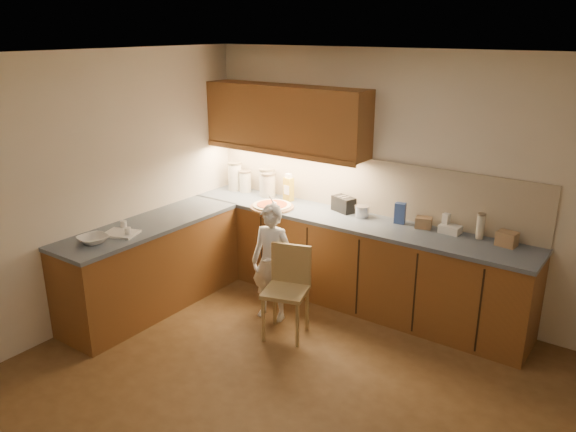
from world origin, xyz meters
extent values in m
plane|color=brown|center=(0.00, 0.00, 0.00)|extent=(4.50, 4.50, 0.00)
cube|color=beige|center=(0.00, 2.00, 1.30)|extent=(4.50, 0.04, 2.60)
cube|color=beige|center=(0.00, -2.00, 1.30)|extent=(4.50, 0.04, 2.60)
cube|color=beige|center=(-2.25, 0.00, 1.30)|extent=(0.04, 4.00, 2.60)
cube|color=white|center=(0.00, 0.00, 2.60)|extent=(4.50, 4.00, 0.04)
cube|color=brown|center=(-0.38, 1.70, 0.44)|extent=(3.75, 0.60, 0.88)
cube|color=brown|center=(-1.95, 0.40, 0.44)|extent=(0.60, 2.00, 0.88)
cube|color=#4D5A6E|center=(-0.37, 1.70, 0.90)|extent=(3.77, 0.62, 0.04)
cube|color=#4D5A6E|center=(-1.95, 0.40, 0.90)|extent=(0.62, 2.02, 0.04)
cube|color=black|center=(-1.90, 1.40, 0.44)|extent=(0.02, 0.01, 0.80)
cube|color=black|center=(-1.30, 1.40, 0.44)|extent=(0.02, 0.01, 0.80)
cube|color=black|center=(-0.70, 1.40, 0.44)|extent=(0.02, 0.01, 0.80)
cube|color=black|center=(-0.10, 1.40, 0.44)|extent=(0.02, 0.01, 0.80)
cube|color=black|center=(0.50, 1.40, 0.44)|extent=(0.02, 0.01, 0.80)
cube|color=black|center=(1.10, 1.40, 0.44)|extent=(0.02, 0.01, 0.80)
cube|color=#BCAD92|center=(-0.38, 1.99, 1.21)|extent=(3.75, 0.02, 0.58)
cube|color=brown|center=(-1.27, 1.82, 1.85)|extent=(1.95, 0.35, 0.70)
cube|color=brown|center=(-1.27, 1.65, 1.50)|extent=(1.95, 0.02, 0.06)
cylinder|color=#A57B52|center=(-1.24, 1.52, 0.93)|extent=(0.48, 0.48, 0.02)
cylinder|color=beige|center=(-1.24, 1.52, 0.95)|extent=(0.42, 0.42, 0.02)
cylinder|color=#BA3E18|center=(-1.24, 1.52, 0.96)|extent=(0.33, 0.33, 0.01)
sphere|color=white|center=(-1.18, 1.48, 0.98)|extent=(0.06, 0.06, 0.06)
cylinder|color=white|center=(-1.14, 1.42, 1.01)|extent=(0.09, 0.09, 0.19)
imported|color=white|center=(-0.80, 0.92, 0.59)|extent=(0.47, 0.34, 1.18)
cylinder|color=tan|center=(-0.59, 0.51, 0.22)|extent=(0.03, 0.03, 0.44)
cylinder|color=tan|center=(-0.28, 0.61, 0.22)|extent=(0.03, 0.03, 0.44)
cylinder|color=tan|center=(-0.69, 0.82, 0.22)|extent=(0.03, 0.03, 0.44)
cylinder|color=tan|center=(-0.38, 0.92, 0.22)|extent=(0.03, 0.03, 0.44)
cube|color=tan|center=(-0.48, 0.71, 0.45)|extent=(0.49, 0.49, 0.04)
cube|color=tan|center=(-0.54, 0.88, 0.67)|extent=(0.38, 0.15, 0.39)
imported|color=white|center=(-1.95, -0.25, 0.95)|extent=(0.29, 0.29, 0.06)
cylinder|color=silver|center=(-2.02, 1.83, 1.08)|extent=(0.16, 0.16, 0.32)
cylinder|color=tan|center=(-2.02, 1.83, 1.25)|extent=(0.17, 0.17, 0.02)
cylinder|color=white|center=(-1.87, 1.84, 1.04)|extent=(0.14, 0.14, 0.24)
cylinder|color=gray|center=(-1.87, 1.84, 1.17)|extent=(0.15, 0.15, 0.02)
cylinder|color=beige|center=(-1.57, 1.86, 1.07)|extent=(0.16, 0.16, 0.30)
cylinder|color=tan|center=(-1.57, 1.86, 1.23)|extent=(0.17, 0.17, 0.02)
cylinder|color=beige|center=(-1.53, 1.84, 1.05)|extent=(0.16, 0.16, 0.26)
cylinder|color=gray|center=(-1.53, 1.84, 1.19)|extent=(0.17, 0.17, 0.02)
cube|color=gold|center=(-1.25, 1.85, 1.05)|extent=(0.11, 0.09, 0.26)
cube|color=white|center=(-1.25, 1.85, 1.21)|extent=(0.07, 0.06, 0.05)
cube|color=black|center=(-0.54, 1.86, 1.00)|extent=(0.28, 0.22, 0.16)
cube|color=#B5B5BA|center=(-0.57, 1.87, 1.08)|extent=(0.06, 0.11, 0.00)
cube|color=#B5B5BA|center=(-0.51, 1.85, 1.08)|extent=(0.06, 0.11, 0.00)
cylinder|color=#AFAFB4|center=(-0.30, 1.81, 0.98)|extent=(0.15, 0.15, 0.11)
cylinder|color=#AFAFB4|center=(-0.30, 1.81, 1.04)|extent=(0.16, 0.16, 0.01)
cube|color=#35519F|center=(0.10, 1.86, 1.02)|extent=(0.12, 0.09, 0.21)
cube|color=tan|center=(0.36, 1.86, 0.97)|extent=(0.18, 0.14, 0.11)
cube|color=silver|center=(0.56, 1.90, 1.01)|extent=(0.07, 0.07, 0.18)
cube|color=silver|center=(0.62, 1.87, 0.96)|extent=(0.20, 0.15, 0.08)
cylinder|color=silver|center=(0.89, 1.89, 1.03)|extent=(0.07, 0.07, 0.23)
cylinder|color=gray|center=(0.89, 1.89, 1.16)|extent=(0.08, 0.08, 0.02)
cube|color=tan|center=(1.15, 1.84, 0.99)|extent=(0.19, 0.15, 0.13)
cube|color=white|center=(-1.91, 0.03, 0.93)|extent=(0.36, 0.32, 0.02)
cylinder|color=white|center=(-2.02, 0.15, 0.96)|extent=(0.07, 0.07, 0.08)
cylinder|color=white|center=(-1.83, 0.05, 0.96)|extent=(0.06, 0.06, 0.08)
camera|label=1|loc=(2.25, -3.12, 2.79)|focal=35.00mm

